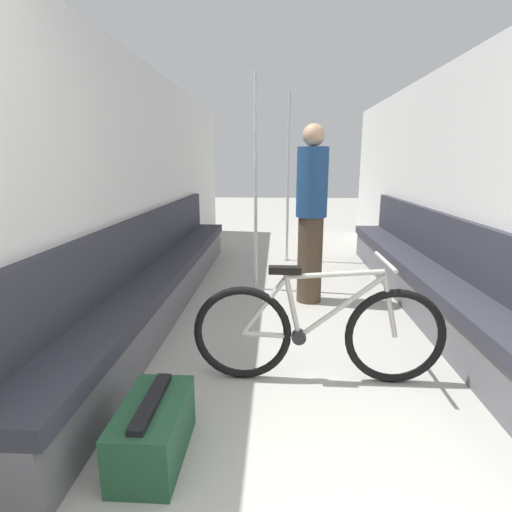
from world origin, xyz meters
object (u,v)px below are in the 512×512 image
Objects in this scene: bench_seat_row_right at (430,281)px; grab_pole_far at (288,182)px; grab_pole_near at (256,188)px; passenger_standing at (311,213)px; bicycle at (318,332)px; luggage_bag at (153,430)px; bench_seat_row_left at (163,277)px.

grab_pole_far is at bearing 123.12° from bench_seat_row_right.
grab_pole_near is 0.70m from passenger_standing.
grab_pole_far is 1.32× the size of passenger_standing.
grab_pole_near reaches higher than bicycle.
bench_seat_row_right reaches higher than bicycle.
grab_pole_near reaches higher than bench_seat_row_right.
grab_pole_far is 4.16m from luggage_bag.
bench_seat_row_left is at bearing 180.00° from bench_seat_row_right.
bench_seat_row_left is 2.09m from luggage_bag.
luggage_bag is at bearing -100.19° from grab_pole_far.
bench_seat_row_left is 2.46m from grab_pole_far.
bench_seat_row_left is at bearing -122.03° from grab_pole_far.
grab_pole_far is 1.73m from passenger_standing.
grab_pole_far is 4.25× the size of luggage_bag.
grab_pole_near reaches higher than luggage_bag.
bench_seat_row_right is (2.51, 0.00, 0.00)m from bench_seat_row_left.
bench_seat_row_right is 1.94m from grab_pole_near.
bench_seat_row_right is 2.13× the size of grab_pole_near.
grab_pole_near is (0.86, 0.62, 0.81)m from bench_seat_row_left.
bicycle is at bearing -87.81° from grab_pole_far.
grab_pole_near is 2.82m from luggage_bag.
grab_pole_near is at bearing 159.54° from bench_seat_row_right.
luggage_bag is (-0.72, -3.98, -0.97)m from grab_pole_far.
grab_pole_near reaches higher than bench_seat_row_left.
luggage_bag is (0.51, -2.01, -0.16)m from bench_seat_row_left.
grab_pole_far reaches higher than luggage_bag.
grab_pole_far reaches higher than bicycle.
luggage_bag is (-2.00, -2.01, -0.16)m from bench_seat_row_right.
bench_seat_row_left is 2.13× the size of grab_pole_near.
luggage_bag is (-0.84, -0.75, -0.19)m from bicycle.
passenger_standing is 2.56m from luggage_bag.
bench_seat_row_left reaches higher than bicycle.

